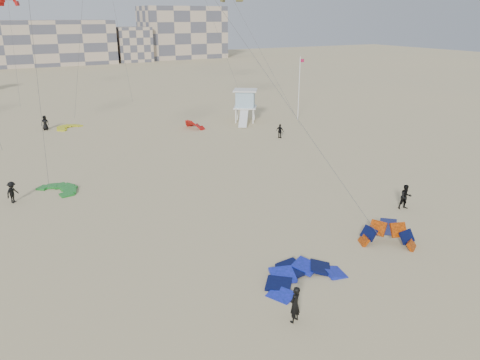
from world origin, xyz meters
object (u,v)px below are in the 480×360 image
kite_ground_orange (387,244)px  lifeguard_tower_near (245,106)px  kite_ground_blue (303,280)px  kitesurfer_main (295,304)px

kite_ground_orange → lifeguard_tower_near: 36.33m
kite_ground_orange → lifeguard_tower_near: size_ratio=0.53×
lifeguard_tower_near → kite_ground_orange: bearing=-71.3°
kite_ground_blue → kitesurfer_main: 3.74m
kite_ground_blue → kite_ground_orange: size_ratio=1.37×
kite_ground_blue → kite_ground_orange: (6.99, 0.91, 0.00)m
kite_ground_blue → kitesurfer_main: kitesurfer_main is taller
lifeguard_tower_near → kitesurfer_main: bearing=-82.3°
kitesurfer_main → kite_ground_blue: bearing=-155.0°
kite_ground_orange → kitesurfer_main: kitesurfer_main is taller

